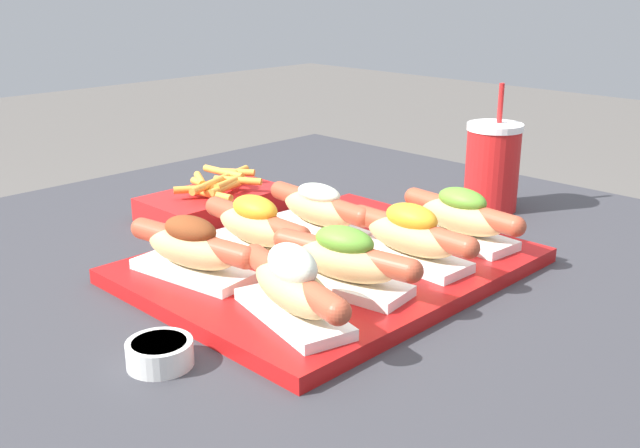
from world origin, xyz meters
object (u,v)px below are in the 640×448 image
at_px(hot_dog_3, 461,216).
at_px(hot_dog_4, 191,248).
at_px(hot_dog_6, 319,209).
at_px(hot_dog_1, 344,260).
at_px(serving_tray, 331,265).
at_px(fries_basket, 214,202).
at_px(hot_dog_5, 255,226).
at_px(drink_cup, 492,166).
at_px(sauce_bowl, 160,352).
at_px(hot_dog_2, 411,235).
at_px(hot_dog_0, 293,286).

height_order(hot_dog_3, hot_dog_4, same).
bearing_deg(hot_dog_3, hot_dog_6, 123.99).
distance_m(hot_dog_1, hot_dog_3, 0.22).
relative_size(serving_tray, hot_dog_3, 2.36).
bearing_deg(fries_basket, hot_dog_3, -71.47).
distance_m(serving_tray, hot_dog_1, 0.10).
xyz_separation_m(hot_dog_1, hot_dog_5, (0.01, 0.16, 0.00)).
height_order(hot_dog_1, hot_dog_6, hot_dog_1).
bearing_deg(drink_cup, sauce_bowl, -175.30).
bearing_deg(fries_basket, hot_dog_6, -85.38).
height_order(hot_dog_3, sauce_bowl, hot_dog_3).
distance_m(serving_tray, hot_dog_4, 0.18).
xyz_separation_m(hot_dog_3, fries_basket, (-0.12, 0.37, -0.03)).
distance_m(hot_dog_5, hot_dog_6, 0.11).
xyz_separation_m(hot_dog_5, sauce_bowl, (-0.23, -0.13, -0.04)).
bearing_deg(hot_dog_1, sauce_bowl, 172.96).
relative_size(hot_dog_2, hot_dog_6, 1.00).
bearing_deg(hot_dog_2, sauce_bowl, 175.00).
bearing_deg(hot_dog_1, hot_dog_2, -1.02).
xyz_separation_m(hot_dog_4, hot_dog_6, (0.21, 0.01, -0.00)).
bearing_deg(hot_dog_5, hot_dog_1, -93.02).
xyz_separation_m(serving_tray, hot_dog_3, (0.17, -0.07, 0.04)).
bearing_deg(hot_dog_4, hot_dog_5, 4.54).
bearing_deg(hot_dog_0, serving_tray, 30.91).
xyz_separation_m(hot_dog_0, hot_dog_1, (0.09, 0.02, -0.00)).
height_order(hot_dog_2, hot_dog_4, hot_dog_2).
bearing_deg(hot_dog_4, drink_cup, -7.70).
distance_m(hot_dog_3, sauce_bowl, 0.45).
bearing_deg(sauce_bowl, fries_basket, 46.05).
xyz_separation_m(hot_dog_2, hot_dog_3, (0.11, 0.00, -0.00)).
bearing_deg(hot_dog_3, hot_dog_2, -179.12).
distance_m(hot_dog_2, hot_dog_3, 0.11).
bearing_deg(hot_dog_6, serving_tray, -126.34).
height_order(serving_tray, hot_dog_4, hot_dog_4).
height_order(hot_dog_6, fries_basket, hot_dog_6).
distance_m(hot_dog_0, drink_cup, 0.53).
height_order(hot_dog_1, hot_dog_5, same).
height_order(serving_tray, hot_dog_5, hot_dog_5).
relative_size(hot_dog_0, drink_cup, 0.97).
bearing_deg(sauce_bowl, drink_cup, 4.70).
distance_m(hot_dog_1, hot_dog_4, 0.18).
bearing_deg(hot_dog_5, drink_cup, -10.70).
distance_m(serving_tray, hot_dog_5, 0.11).
xyz_separation_m(hot_dog_3, drink_cup, (0.20, 0.08, 0.02)).
height_order(serving_tray, drink_cup, drink_cup).
bearing_deg(serving_tray, hot_dog_0, -149.09).
relative_size(hot_dog_3, hot_dog_6, 1.00).
relative_size(hot_dog_5, fries_basket, 0.92).
bearing_deg(hot_dog_6, sauce_bowl, -159.40).
relative_size(hot_dog_0, hot_dog_1, 0.98).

